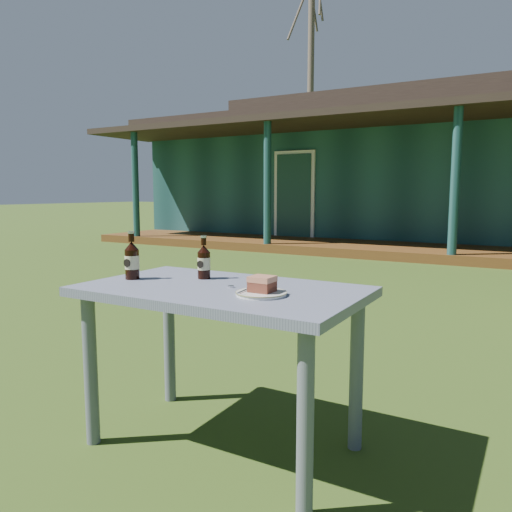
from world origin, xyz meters
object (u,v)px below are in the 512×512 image
Objects in this scene: cola_bottle_near at (204,262)px; cake_slice at (262,284)px; plate at (261,293)px; cafe_table at (222,310)px; cola_bottle_far at (132,260)px.

cake_slice is at bearing -24.75° from cola_bottle_near.
cake_slice reaches higher than plate.
cake_slice is (0.24, -0.06, 0.15)m from cafe_table.
cake_slice is 0.45× the size of cola_bottle_near.
cake_slice is at bearing -1.56° from cola_bottle_far.
cafe_table is 0.27m from plate.
cola_bottle_far is at bearing -148.57° from cola_bottle_near.
cafe_table is 5.88× the size of plate.
plate is 2.22× the size of cake_slice.
cola_bottle_near is at bearing 144.72° from cafe_table.
cola_bottle_far reaches higher than plate.
cola_bottle_far reaches higher than cake_slice.
cake_slice is 0.41× the size of cola_bottle_far.
cola_bottle_far reaches higher than cola_bottle_near.
cake_slice is 0.46m from cola_bottle_near.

